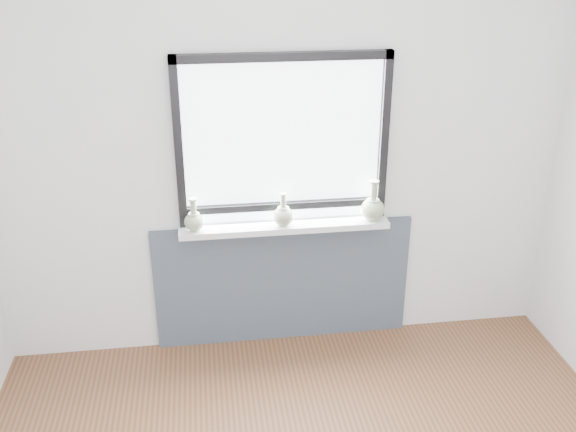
{
  "coord_description": "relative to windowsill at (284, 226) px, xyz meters",
  "views": [
    {
      "loc": [
        -0.48,
        -1.92,
        2.58
      ],
      "look_at": [
        0.0,
        1.55,
        1.02
      ],
      "focal_mm": 40.0,
      "sensor_mm": 36.0,
      "label": 1
    }
  ],
  "objects": [
    {
      "name": "vase_b",
      "position": [
        -0.01,
        -0.03,
        0.09
      ],
      "size": [
        0.13,
        0.13,
        0.21
      ],
      "rotation": [
        0.0,
        0.0,
        -0.06
      ],
      "color": "#99AD84",
      "rests_on": "windowsill"
    },
    {
      "name": "back_wall",
      "position": [
        0.0,
        0.1,
        0.42
      ],
      "size": [
        3.6,
        0.02,
        2.6
      ],
      "primitive_type": "cube",
      "color": "silver",
      "rests_on": "ground"
    },
    {
      "name": "window",
      "position": [
        0.0,
        0.06,
        0.56
      ],
      "size": [
        1.3,
        0.06,
        1.05
      ],
      "color": "black",
      "rests_on": "windowsill"
    },
    {
      "name": "vase_a",
      "position": [
        -0.56,
        -0.03,
        0.09
      ],
      "size": [
        0.12,
        0.12,
        0.21
      ],
      "rotation": [
        0.0,
        0.0,
        -0.41
      ],
      "color": "#99AD84",
      "rests_on": "windowsill"
    },
    {
      "name": "apron_panel",
      "position": [
        0.0,
        0.07,
        -0.45
      ],
      "size": [
        1.7,
        0.03,
        0.86
      ],
      "primitive_type": "cube",
      "color": "#3C4555",
      "rests_on": "ground"
    },
    {
      "name": "vase_c",
      "position": [
        0.56,
        -0.02,
        0.1
      ],
      "size": [
        0.15,
        0.15,
        0.26
      ],
      "rotation": [
        0.0,
        0.0,
        0.06
      ],
      "color": "#99AD84",
      "rests_on": "windowsill"
    },
    {
      "name": "windowsill",
      "position": [
        0.0,
        0.0,
        0.0
      ],
      "size": [
        1.32,
        0.18,
        0.04
      ],
      "primitive_type": "cube",
      "color": "silver",
      "rests_on": "apron_panel"
    }
  ]
}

